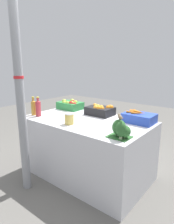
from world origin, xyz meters
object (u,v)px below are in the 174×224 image
Objects in this scene: juice_bottle_amber at (34,107)px; sparrow_bird at (120,117)px; broccoli_pile at (121,129)px; carrot_crate at (139,118)px; support_pole at (19,82)px; juice_bottle_ruby at (38,108)px; apple_crate at (70,105)px; pickle_jar at (69,119)px; orange_crate at (101,110)px.

juice_bottle_amber reaches higher than sparrow_bird.
carrot_crate is at bearing 98.17° from broccoli_pile.
support_pole reaches higher than juice_bottle_amber.
carrot_crate is (0.97, 1.01, -0.45)m from support_pole.
juice_bottle_ruby reaches higher than sparrow_bird.
carrot_crate is at bearing 0.16° from apple_crate.
broccoli_pile is (0.09, -0.60, 0.03)m from carrot_crate.
juice_bottle_ruby is 1.99× the size of pickle_jar.
sparrow_bird is at bearing -25.77° from apple_crate.
apple_crate is at bearing -179.84° from carrot_crate.
carrot_crate is 3.39× the size of sparrow_bird.
support_pole is at bearing 63.10° from sparrow_bird.
juice_bottle_ruby reaches higher than juice_bottle_amber.
pickle_jar is at bearing 0.02° from juice_bottle_ruby.
carrot_crate is 1.44m from juice_bottle_amber.
orange_crate is at bearing 179.76° from carrot_crate.
apple_crate is 0.80m from pickle_jar.
juice_bottle_ruby is at bearing -153.93° from carrot_crate.
support_pole is at bearing -60.11° from juice_bottle_ruby.
orange_crate is at bearing 0.55° from apple_crate.
apple_crate is 2.72× the size of pickle_jar.
orange_crate is at bearing 38.86° from juice_bottle_amber.
support_pole is 7.00× the size of orange_crate.
apple_crate reaches higher than pickle_jar.
pickle_jar is at bearing 0.02° from juice_bottle_amber.
sparrow_bird is (0.07, -0.60, 0.15)m from carrot_crate.
apple_crate and orange_crate have the same top height.
orange_crate is 0.94m from juice_bottle_amber.
juice_bottle_ruby is (0.11, 0.00, 0.01)m from juice_bottle_amber.
support_pole is at bearing -50.30° from juice_bottle_amber.
support_pole is 0.62m from juice_bottle_ruby.
orange_crate is 0.59m from pickle_jar.
pickle_jar is (0.34, 0.42, -0.44)m from support_pole.
broccoli_pile reaches higher than apple_crate.
juice_bottle_amber is (-0.15, -0.59, 0.04)m from apple_crate.
orange_crate is at bearing 68.85° from support_pole.
apple_crate and carrot_crate have the same top height.
juice_bottle_ruby is (-0.24, 0.42, -0.40)m from support_pole.
broccoli_pile is (1.25, -0.60, 0.02)m from apple_crate.
broccoli_pile is at bearing -0.51° from juice_bottle_amber.
support_pole is at bearing -159.05° from broccoli_pile.
sparrow_bird reaches higher than carrot_crate.
broccoli_pile is (1.05, 0.40, -0.42)m from support_pole.
sparrow_bird is (-0.02, 0.01, 0.12)m from broccoli_pile.
carrot_crate reaches higher than pickle_jar.
sparrow_bird is at bearing -0.30° from juice_bottle_amber.
juice_bottle_amber reaches higher than carrot_crate.
apple_crate is 1.64× the size of broccoli_pile.
broccoli_pile reaches higher than carrot_crate.
broccoli_pile is 0.12m from sparrow_bird.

